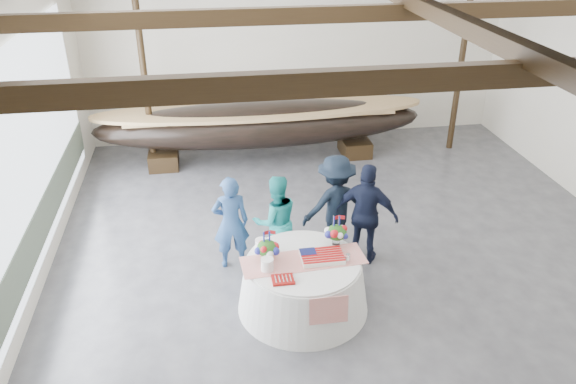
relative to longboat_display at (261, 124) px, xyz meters
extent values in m
cube|color=#3D3D42|center=(1.08, -4.62, -0.88)|extent=(10.00, 12.00, 0.01)
cube|color=silver|center=(1.08, 1.38, 1.37)|extent=(10.00, 0.02, 4.50)
cube|color=silver|center=(-3.92, -4.62, 1.37)|extent=(0.02, 12.00, 4.50)
cube|color=black|center=(1.08, -8.12, 3.37)|extent=(9.80, 0.12, 0.18)
cube|color=black|center=(1.08, -5.62, 3.37)|extent=(9.80, 0.12, 0.18)
cylinder|color=black|center=(-2.42, 0.00, 1.37)|extent=(0.14, 0.14, 4.50)
cylinder|color=black|center=(4.58, 0.00, 1.37)|extent=(0.14, 0.14, 4.50)
cube|color=silver|center=(-3.87, -3.62, 1.12)|extent=(0.02, 7.00, 3.20)
cube|color=#596654|center=(-3.86, -3.62, 0.02)|extent=(0.02, 7.00, 0.60)
cube|color=black|center=(-2.21, 0.00, -0.70)|extent=(0.65, 0.83, 0.37)
cube|color=black|center=(2.21, 0.00, -0.70)|extent=(0.65, 0.83, 0.37)
ellipsoid|color=black|center=(0.00, 0.00, -0.01)|extent=(7.38, 1.48, 1.01)
cube|color=#9E7A4C|center=(0.00, 0.00, 0.27)|extent=(5.90, 0.97, 0.06)
cone|color=silver|center=(0.00, -5.33, -0.49)|extent=(1.91, 1.91, 0.79)
cylinder|color=silver|center=(0.00, -5.33, -0.08)|extent=(1.62, 1.62, 0.04)
cube|color=red|center=(0.00, -5.33, -0.06)|extent=(1.80, 0.66, 0.01)
cube|color=white|center=(0.26, -5.34, -0.03)|extent=(0.60, 0.40, 0.07)
cylinder|color=white|center=(-0.54, -5.48, 0.03)|extent=(0.18, 0.18, 0.18)
cylinder|color=white|center=(-0.57, -5.01, 0.04)|extent=(0.18, 0.18, 0.20)
cube|color=maroon|center=(-0.36, -5.75, -0.05)|extent=(0.30, 0.24, 0.03)
cone|color=silver|center=(0.61, -5.45, 0.00)|extent=(0.09, 0.09, 0.12)
imported|color=navy|center=(-0.95, -4.09, -0.08)|extent=(0.61, 0.42, 1.60)
imported|color=teal|center=(-0.23, -4.12, -0.10)|extent=(0.83, 0.69, 1.57)
imported|color=black|center=(0.80, -3.90, -0.01)|extent=(1.22, 0.83, 1.74)
imported|color=black|center=(1.21, -4.30, -0.01)|extent=(1.10, 0.88, 1.75)
camera|label=1|loc=(-1.25, -11.80, 4.50)|focal=35.00mm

